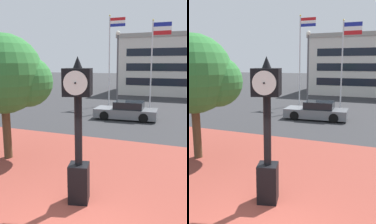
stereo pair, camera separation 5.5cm
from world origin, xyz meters
TOP-DOWN VIEW (x-y plane):
  - plaza_brick_paving at (0.00, 1.86)m, footprint 44.00×11.71m
  - street_clock at (-0.46, 1.56)m, footprint 0.88×0.91m
  - plaza_tree at (-4.49, 3.74)m, footprint 3.41×3.17m
  - car_street_near at (-1.86, 12.83)m, footprint 4.45×2.08m
  - flagpole_primary at (-4.81, 18.38)m, footprint 1.51×0.14m
  - flagpole_secondary at (-0.87, 18.38)m, footprint 1.61×0.14m
  - street_lamp_post at (-3.45, 15.91)m, footprint 0.36×0.36m

SIDE VIEW (x-z plane):
  - plaza_brick_paving at x=0.00m, z-range 0.00..0.01m
  - car_street_near at x=-1.86m, z-range -0.07..1.21m
  - street_clock at x=-0.46m, z-range 0.09..4.17m
  - plaza_tree at x=-4.49m, z-range 0.87..5.95m
  - street_lamp_post at x=-3.45m, z-range 0.74..7.23m
  - flagpole_secondary at x=-0.87m, z-range 0.77..8.39m
  - flagpole_primary at x=-4.81m, z-range 0.63..8.86m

